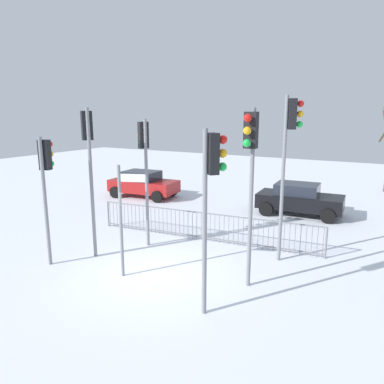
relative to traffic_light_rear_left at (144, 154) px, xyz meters
name	(u,v)px	position (x,y,z in m)	size (l,w,h in m)	color
ground_plane	(151,274)	(1.63, -1.97, -3.27)	(60.00, 60.00, 0.00)	white
traffic_light_rear_left	(144,154)	(0.00, 0.00, 0.00)	(0.52, 0.41, 4.46)	slate
traffic_light_mid_left	(88,149)	(-0.90, -1.68, 0.25)	(0.51, 0.43, 4.81)	slate
traffic_light_mid_right	(46,172)	(-1.56, -2.82, -0.35)	(0.36, 0.56, 3.97)	slate
traffic_light_rear_right	(211,181)	(4.10, -2.99, -0.09)	(0.45, 0.48, 4.33)	slate
traffic_light_foreground_right	(250,160)	(4.39, -1.38, 0.23)	(0.32, 0.57, 4.78)	slate
traffic_light_foreground_left	(289,143)	(4.72, 0.99, 0.50)	(0.51, 0.43, 5.17)	slate
direction_sign_post	(123,216)	(1.06, -2.46, -1.45)	(0.75, 0.32, 3.26)	slate
pedestrian_guard_railing	(203,226)	(1.61, 1.37, -2.71)	(8.61, 0.92, 1.07)	slate
car_red_mid	(143,184)	(-4.74, 6.07, -2.50)	(3.94, 2.22, 1.47)	maroon
car_black_far	(299,199)	(3.81, 6.67, -2.50)	(3.91, 2.14, 1.47)	black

